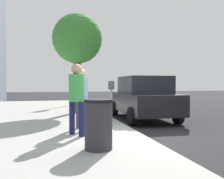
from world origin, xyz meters
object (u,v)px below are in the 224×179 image
object	(u,v)px
pedestrian_at_meter	(82,94)
traffic_signal	(76,66)
parked_sedan_near	(143,98)
parking_meter	(111,94)
pedestrian_bystander	(77,93)
street_tree	(77,40)
trash_bin	(99,124)

from	to	relation	value
pedestrian_at_meter	traffic_signal	bearing A→B (deg)	61.79
parked_sedan_near	parking_meter	bearing A→B (deg)	138.78
pedestrian_bystander	street_tree	distance (m)	5.62
parking_meter	traffic_signal	xyz separation A→B (m)	(8.13, 0.28, 1.41)
pedestrian_at_meter	parked_sedan_near	world-z (taller)	pedestrian_at_meter
parking_meter	street_tree	size ratio (longest dim) A/B	0.31
trash_bin	traffic_signal	bearing A→B (deg)	-3.29
pedestrian_bystander	parking_meter	bearing A→B (deg)	11.60
street_tree	traffic_signal	world-z (taller)	street_tree
pedestrian_at_meter	trash_bin	xyz separation A→B (m)	(-2.30, -0.06, -0.52)
parking_meter	street_tree	distance (m)	4.68
traffic_signal	trash_bin	bearing A→B (deg)	176.71
pedestrian_at_meter	street_tree	world-z (taller)	street_tree
pedestrian_at_meter	parked_sedan_near	bearing A→B (deg)	16.95
pedestrian_at_meter	trash_bin	distance (m)	2.36
traffic_signal	trash_bin	world-z (taller)	traffic_signal
pedestrian_at_meter	pedestrian_bystander	xyz separation A→B (m)	(-0.82, 0.22, 0.06)
pedestrian_bystander	trash_bin	bearing A→B (deg)	-110.55
trash_bin	pedestrian_bystander	bearing A→B (deg)	10.97
pedestrian_at_meter	pedestrian_bystander	distance (m)	0.85
pedestrian_at_meter	trash_bin	bearing A→B (deg)	-112.04
traffic_signal	trash_bin	size ratio (longest dim) A/B	3.56
street_tree	pedestrian_at_meter	bearing A→B (deg)	175.51
pedestrian_at_meter	street_tree	size ratio (longest dim) A/B	0.39
street_tree	traffic_signal	bearing A→B (deg)	-4.74
parking_meter	pedestrian_bystander	xyz separation A→B (m)	(-1.11, 1.19, 0.08)
parking_meter	pedestrian_at_meter	size ratio (longest dim) A/B	0.81
pedestrian_bystander	street_tree	world-z (taller)	street_tree
pedestrian_bystander	street_tree	bearing A→B (deg)	52.23
pedestrian_bystander	parked_sedan_near	distance (m)	4.45
pedestrian_at_meter	street_tree	distance (m)	4.89
street_tree	traffic_signal	size ratio (longest dim) A/B	1.26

